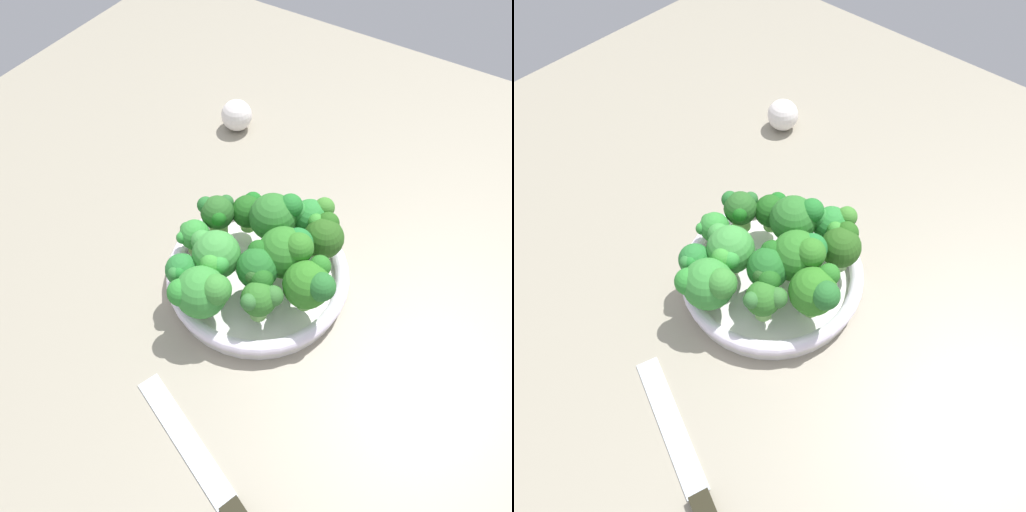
# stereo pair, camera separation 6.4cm
# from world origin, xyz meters

# --- Properties ---
(ground_plane) EXTENTS (1.30, 1.30, 0.03)m
(ground_plane) POSITION_xyz_m (0.00, 0.00, -0.01)
(ground_plane) COLOR gray
(bowl) EXTENTS (0.24, 0.24, 0.03)m
(bowl) POSITION_xyz_m (-0.02, 0.00, 0.02)
(bowl) COLOR white
(bowl) RESTS_ON ground_plane
(broccoli_floret_0) EXTENTS (0.06, 0.06, 0.07)m
(broccoli_floret_0) POSITION_xyz_m (-0.04, 0.03, 0.07)
(broccoli_floret_0) COLOR #92D160
(broccoli_floret_0) RESTS_ON bowl
(broccoli_floret_1) EXTENTS (0.07, 0.07, 0.07)m
(broccoli_floret_1) POSITION_xyz_m (0.02, 0.04, 0.07)
(broccoli_floret_1) COLOR #9CCB72
(broccoli_floret_1) RESTS_ON bowl
(broccoli_floret_2) EXTENTS (0.05, 0.05, 0.06)m
(broccoli_floret_2) POSITION_xyz_m (0.06, -0.02, 0.07)
(broccoli_floret_2) COLOR #8EC960
(broccoli_floret_2) RESTS_ON bowl
(broccoli_floret_3) EXTENTS (0.07, 0.07, 0.08)m
(broccoli_floret_3) POSITION_xyz_m (-0.11, 0.02, 0.08)
(broccoli_floret_3) COLOR #82CE59
(broccoli_floret_3) RESTS_ON bowl
(broccoli_floret_4) EXTENTS (0.07, 0.07, 0.08)m
(broccoli_floret_4) POSITION_xyz_m (-0.06, -0.01, 0.08)
(broccoli_floret_4) COLOR #8DCC5C
(broccoli_floret_4) RESTS_ON bowl
(broccoli_floret_5) EXTENTS (0.05, 0.05, 0.05)m
(broccoli_floret_5) POSITION_xyz_m (0.02, -0.05, 0.07)
(broccoli_floret_5) COLOR #8FD564
(broccoli_floret_5) RESTS_ON bowl
(broccoli_floret_6) EXTENTS (0.04, 0.04, 0.05)m
(broccoli_floret_6) POSITION_xyz_m (0.06, 0.02, 0.06)
(broccoli_floret_6) COLOR #87C559
(broccoli_floret_6) RESTS_ON bowl
(broccoli_floret_7) EXTENTS (0.05, 0.05, 0.06)m
(broccoli_floret_7) POSITION_xyz_m (-0.06, 0.06, 0.07)
(broccoli_floret_7) COLOR #88CC62
(broccoli_floret_7) RESTS_ON bowl
(broccoli_floret_8) EXTENTS (0.05, 0.05, 0.06)m
(broccoli_floret_8) POSITION_xyz_m (-0.05, -0.08, 0.07)
(broccoli_floret_8) COLOR #87B45C
(broccoli_floret_8) RESTS_ON bowl
(broccoli_floret_9) EXTENTS (0.06, 0.07, 0.08)m
(broccoli_floret_9) POSITION_xyz_m (-0.02, -0.05, 0.08)
(broccoli_floret_9) COLOR #9DD565
(broccoli_floret_9) RESTS_ON bowl
(broccoli_floret_10) EXTENTS (0.05, 0.06, 0.06)m
(broccoli_floret_10) POSITION_xyz_m (-0.08, -0.07, 0.07)
(broccoli_floret_10) COLOR #91C86F
(broccoli_floret_10) RESTS_ON bowl
(broccoli_floret_11) EXTENTS (0.07, 0.06, 0.07)m
(broccoli_floret_11) POSITION_xyz_m (0.00, 0.09, 0.07)
(broccoli_floret_11) COLOR #87C458
(broccoli_floret_11) RESTS_ON bowl
(broccoli_floret_12) EXTENTS (0.05, 0.04, 0.05)m
(broccoli_floret_12) POSITION_xyz_m (0.04, 0.07, 0.06)
(broccoli_floret_12) COLOR #99D86F
(broccoli_floret_12) RESTS_ON bowl
(knife) EXTENTS (0.26, 0.12, 0.01)m
(knife) POSITION_xyz_m (-0.15, 0.25, 0.01)
(knife) COLOR silver
(knife) RESTS_ON ground_plane
(garlic_bulb) EXTENTS (0.05, 0.05, 0.05)m
(garlic_bulb) POSITION_xyz_m (0.18, -0.26, 0.03)
(garlic_bulb) COLOR silver
(garlic_bulb) RESTS_ON ground_plane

